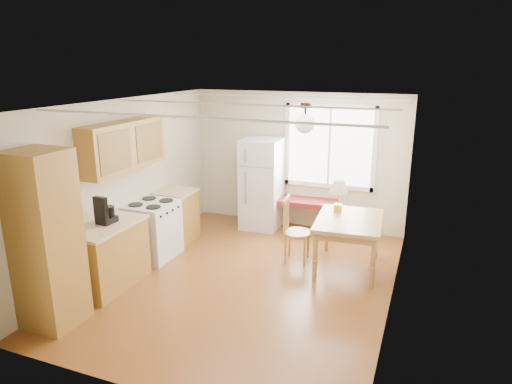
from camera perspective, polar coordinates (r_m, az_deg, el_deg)
The scene contains 11 objects.
room_shell at distance 6.22m, azimuth -1.33°, elevation -0.52°, with size 4.60×5.60×2.62m.
kitchen_run at distance 6.68m, azimuth -17.22°, elevation -3.78°, with size 0.65×3.40×2.20m.
window_unit at distance 8.28m, azimuth 9.19°, elevation 5.60°, with size 1.64×0.05×1.51m.
pendant_light at distance 6.16m, azimuth 6.15°, elevation 8.62°, with size 0.26×0.26×0.40m.
refrigerator at distance 8.43m, azimuth 0.72°, elevation 1.02°, with size 0.71×0.73×1.68m.
bench at distance 8.39m, azimuth 5.64°, elevation -1.34°, with size 1.31×0.56×0.59m.
dining_table at distance 6.92m, azimuth 11.53°, elevation -4.10°, with size 1.03×1.32×0.78m.
chair at distance 7.11m, azimuth 4.44°, elevation -4.14°, with size 0.45×0.44×1.00m.
table_lamp at distance 7.10m, azimuth 10.30°, elevation 0.37°, with size 0.28×0.28×0.49m.
coffee_maker at distance 6.49m, azimuth -18.33°, elevation -2.54°, with size 0.21×0.27×0.40m.
kettle at distance 6.57m, azimuth -18.17°, elevation -2.66°, with size 0.13×0.13×0.26m.
Camera 1 is at (2.31, -5.50, 3.02)m, focal length 32.00 mm.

